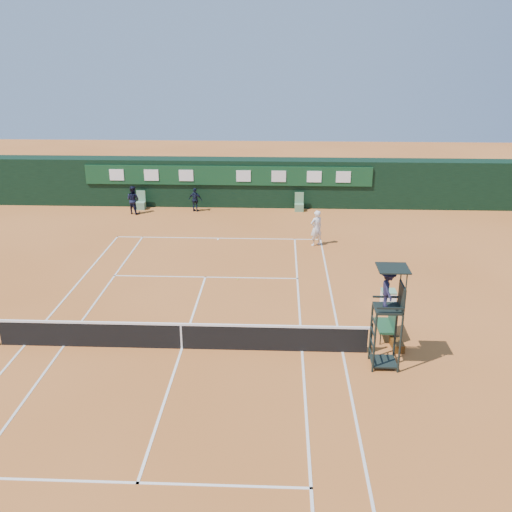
{
  "coord_description": "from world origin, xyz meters",
  "views": [
    {
      "loc": [
        3.28,
        -17.08,
        9.78
      ],
      "look_at": [
        2.29,
        6.0,
        1.2
      ],
      "focal_mm": 40.0,
      "sensor_mm": 36.0,
      "label": 1
    }
  ],
  "objects_px": {
    "tennis_net": "(181,335)",
    "player_bench": "(388,322)",
    "umpire_chair": "(389,296)",
    "cooler": "(388,298)",
    "player": "(316,228)"
  },
  "relations": [
    {
      "from": "cooler",
      "to": "tennis_net",
      "type": "bearing_deg",
      "value": -153.61
    },
    {
      "from": "umpire_chair",
      "to": "player",
      "type": "distance_m",
      "value": 11.97
    },
    {
      "from": "tennis_net",
      "to": "player",
      "type": "height_order",
      "value": "player"
    },
    {
      "from": "umpire_chair",
      "to": "cooler",
      "type": "xyz_separation_m",
      "value": [
        0.96,
        4.6,
        -2.13
      ]
    },
    {
      "from": "player",
      "to": "tennis_net",
      "type": "bearing_deg",
      "value": 33.84
    },
    {
      "from": "cooler",
      "to": "player",
      "type": "bearing_deg",
      "value": 109.05
    },
    {
      "from": "cooler",
      "to": "player",
      "type": "relative_size",
      "value": 0.35
    },
    {
      "from": "umpire_chair",
      "to": "tennis_net",
      "type": "bearing_deg",
      "value": 173.16
    },
    {
      "from": "umpire_chair",
      "to": "cooler",
      "type": "height_order",
      "value": "umpire_chair"
    },
    {
      "from": "tennis_net",
      "to": "umpire_chair",
      "type": "height_order",
      "value": "umpire_chair"
    },
    {
      "from": "tennis_net",
      "to": "player_bench",
      "type": "xyz_separation_m",
      "value": [
        7.17,
        1.12,
        0.09
      ]
    },
    {
      "from": "tennis_net",
      "to": "cooler",
      "type": "relative_size",
      "value": 20.0
    },
    {
      "from": "tennis_net",
      "to": "player_bench",
      "type": "height_order",
      "value": "same"
    },
    {
      "from": "umpire_chair",
      "to": "player_bench",
      "type": "xyz_separation_m",
      "value": [
        0.47,
        1.92,
        -1.86
      ]
    },
    {
      "from": "umpire_chair",
      "to": "player_bench",
      "type": "relative_size",
      "value": 2.85
    }
  ]
}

